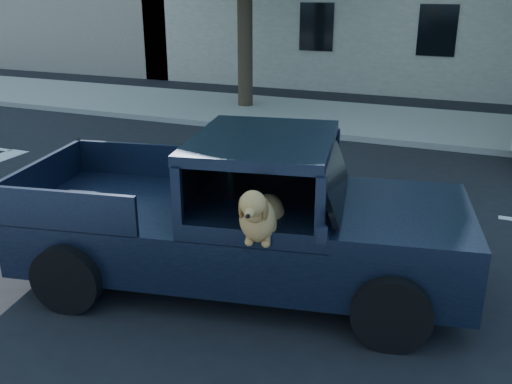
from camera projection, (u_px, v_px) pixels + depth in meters
ground at (236, 274)px, 7.55m from camera, size 120.00×120.00×0.00m
far_sidewalk at (374, 122)px, 15.51m from camera, size 60.00×4.00×0.15m
lane_stripes at (423, 207)px, 9.79m from camera, size 21.60×0.14×0.01m
pickup_truck at (235, 235)px, 7.14m from camera, size 5.72×3.19×1.94m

